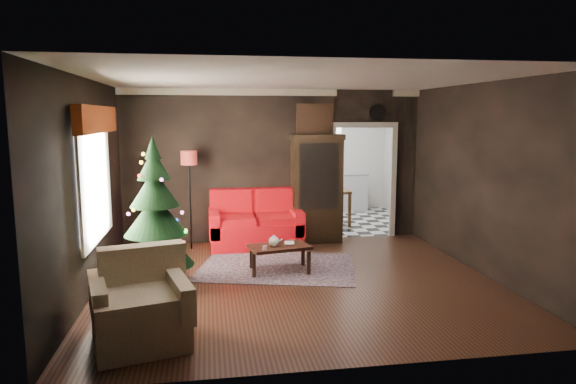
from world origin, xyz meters
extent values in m
plane|color=black|center=(0.00, 0.00, 0.00)|extent=(5.50, 5.50, 0.00)
plane|color=white|center=(0.00, 0.00, 2.80)|extent=(5.50, 5.50, 0.00)
plane|color=black|center=(0.00, 2.50, 1.40)|extent=(5.50, 0.00, 5.50)
plane|color=black|center=(0.00, -2.50, 1.40)|extent=(5.50, 0.00, 5.50)
plane|color=black|center=(-2.75, 0.00, 1.40)|extent=(0.00, 5.50, 5.50)
plane|color=black|center=(2.75, 0.00, 1.40)|extent=(0.00, 5.50, 5.50)
cube|color=white|center=(-2.71, 0.20, 1.45)|extent=(0.05, 1.60, 1.40)
cube|color=maroon|center=(-2.63, 0.20, 2.27)|extent=(0.12, 2.10, 0.35)
plane|color=white|center=(1.70, 4.00, 0.00)|extent=(3.00, 3.00, 0.00)
cube|color=white|center=(1.70, 5.45, 1.70)|extent=(0.70, 0.06, 0.70)
cube|color=#43353D|center=(-0.19, 0.75, 0.01)|extent=(2.70, 2.23, 0.01)
cylinder|color=white|center=(-0.22, 0.73, 0.43)|extent=(0.08, 0.08, 0.05)
cylinder|color=silver|center=(-0.43, 0.31, 0.43)|extent=(0.07, 0.07, 0.06)
imported|color=gray|center=(-0.10, 0.62, 0.50)|extent=(0.14, 0.03, 0.19)
cylinder|color=silver|center=(1.95, 2.45, 2.38)|extent=(0.32, 0.32, 0.06)
cube|color=#B57D4A|center=(0.75, 2.46, 2.25)|extent=(0.62, 0.05, 0.52)
cube|color=silver|center=(1.70, 5.20, 0.45)|extent=(1.80, 0.60, 0.90)
camera|label=1|loc=(-1.22, -6.75, 2.31)|focal=31.61mm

